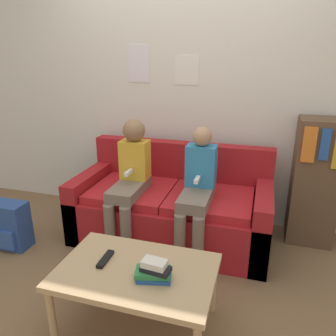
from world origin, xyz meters
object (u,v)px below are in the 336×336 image
at_px(coffee_table, 136,276).
at_px(bookshelf, 315,182).
at_px(tv_remote, 105,259).
at_px(couch, 172,208).
at_px(person_right, 197,188).
at_px(backpack, 10,226).
at_px(person_left, 130,177).

relative_size(coffee_table, bookshelf, 0.83).
relative_size(tv_remote, bookshelf, 0.15).
relative_size(couch, bookshelf, 1.54).
xyz_separation_m(couch, bookshelf, (1.19, 0.29, 0.28)).
relative_size(person_right, backpack, 2.55).
distance_m(person_left, backpack, 1.12).
relative_size(bookshelf, backpack, 2.67).
bearing_deg(backpack, person_right, 13.58).
height_order(person_right, backpack, person_right).
height_order(person_left, tv_remote, person_left).
bearing_deg(bookshelf, tv_remote, -133.99).
distance_m(tv_remote, backpack, 1.29).
height_order(person_right, bookshelf, bookshelf).
xyz_separation_m(bookshelf, backpack, (-2.48, -0.87, -0.35)).
height_order(couch, person_left, person_left).
relative_size(person_left, bookshelf, 0.98).
bearing_deg(tv_remote, coffee_table, -7.75).
bearing_deg(backpack, coffee_table, -20.60).
height_order(person_right, tv_remote, person_right).
height_order(coffee_table, tv_remote, tv_remote).
bearing_deg(person_left, bookshelf, 17.63).
distance_m(person_right, tv_remote, 0.96).
relative_size(couch, coffee_table, 1.86).
bearing_deg(person_left, person_right, -0.98).
bearing_deg(person_right, couch, 142.95).
relative_size(couch, person_right, 1.61).
height_order(coffee_table, person_left, person_left).
bearing_deg(tv_remote, couch, 82.61).
distance_m(coffee_table, person_left, 1.02).
bearing_deg(couch, person_left, -149.49).
xyz_separation_m(person_right, tv_remote, (-0.38, -0.87, -0.16)).
bearing_deg(bookshelf, backpack, -160.77).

